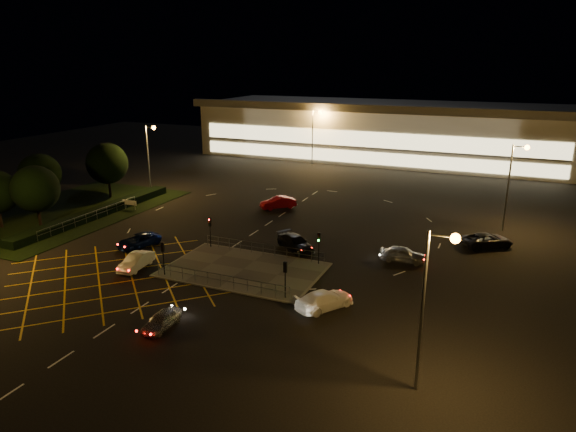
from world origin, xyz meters
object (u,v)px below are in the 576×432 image
at_px(signal_se, 285,272).
at_px(car_circ_red, 278,203).
at_px(car_approach_white, 325,300).
at_px(car_left_blue, 138,241).
at_px(car_near_silver, 162,320).
at_px(car_right_silver, 403,254).
at_px(signal_ne, 319,242).
at_px(car_east_grey, 487,240).
at_px(car_far_dkgrey, 295,243).
at_px(signal_sw, 163,251).
at_px(signal_nw, 210,226).
at_px(car_queue_white, 136,261).

distance_m(signal_se, car_circ_red, 27.06).
bearing_deg(car_approach_white, car_left_blue, 19.04).
xyz_separation_m(car_near_silver, car_right_silver, (13.66, 19.97, 0.13)).
bearing_deg(car_circ_red, car_left_blue, -66.44).
bearing_deg(car_approach_white, signal_ne, -34.24).
bearing_deg(car_east_grey, car_far_dkgrey, 80.38).
distance_m(car_near_silver, car_far_dkgrey, 19.15).
relative_size(signal_sw, signal_se, 1.00).
distance_m(signal_sw, signal_se, 12.00).
distance_m(car_far_dkgrey, car_circ_red, 15.59).
height_order(car_near_silver, car_east_grey, car_east_grey).
relative_size(signal_ne, car_left_blue, 0.66).
xyz_separation_m(car_left_blue, car_approach_white, (22.67, -5.53, 0.07)).
distance_m(signal_ne, car_east_grey, 18.70).
distance_m(signal_sw, signal_nw, 7.99).
bearing_deg(signal_se, car_queue_white, -1.45).
height_order(car_near_silver, car_circ_red, car_circ_red).
height_order(car_right_silver, car_approach_white, car_right_silver).
xyz_separation_m(car_left_blue, car_far_dkgrey, (15.54, 5.72, 0.08)).
height_order(signal_nw, signal_ne, same).
bearing_deg(car_approach_white, signal_se, 28.52).
xyz_separation_m(car_near_silver, car_approach_white, (9.92, 7.69, 0.11)).
bearing_deg(signal_nw, car_far_dkgrey, 19.76).
bearing_deg(signal_nw, car_queue_white, -114.74).
xyz_separation_m(signal_sw, car_left_blue, (-7.17, 5.27, -1.71)).
distance_m(car_right_silver, car_approach_white, 12.84).
distance_m(signal_nw, car_right_silver, 19.73).
distance_m(signal_se, car_queue_white, 15.59).
relative_size(signal_ne, car_right_silver, 0.71).
bearing_deg(car_left_blue, car_circ_red, 83.68).
height_order(signal_se, signal_ne, same).
xyz_separation_m(car_near_silver, car_east_grey, (20.98, 27.55, 0.13)).
height_order(car_queue_white, car_circ_red, car_circ_red).
bearing_deg(signal_se, car_approach_white, 175.76).
bearing_deg(car_approach_white, car_near_silver, 70.54).
distance_m(signal_se, car_approach_white, 3.87).
relative_size(signal_sw, car_east_grey, 0.59).
relative_size(signal_se, car_circ_red, 0.67).
xyz_separation_m(car_queue_white, car_far_dkgrey, (11.87, 10.60, 0.03)).
xyz_separation_m(car_queue_white, car_approach_white, (19.00, -0.65, 0.01)).
bearing_deg(car_far_dkgrey, car_left_blue, 145.75).
height_order(signal_sw, car_east_grey, signal_sw).
relative_size(signal_ne, car_queue_white, 0.73).
xyz_separation_m(signal_sw, car_circ_red, (0.36, 24.38, -1.59)).
relative_size(signal_sw, signal_ne, 1.00).
bearing_deg(car_far_dkgrey, car_approach_white, -112.10).
xyz_separation_m(car_near_silver, car_circ_red, (-5.22, 32.32, 0.16)).
bearing_deg(car_circ_red, signal_nw, -46.19).
relative_size(signal_se, car_far_dkgrey, 0.62).
height_order(car_east_grey, car_approach_white, car_east_grey).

